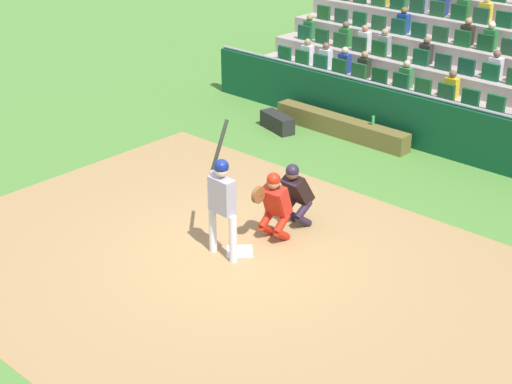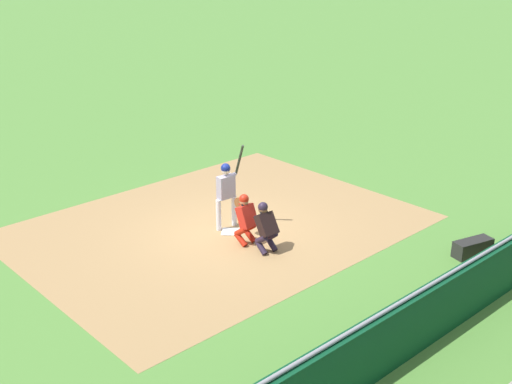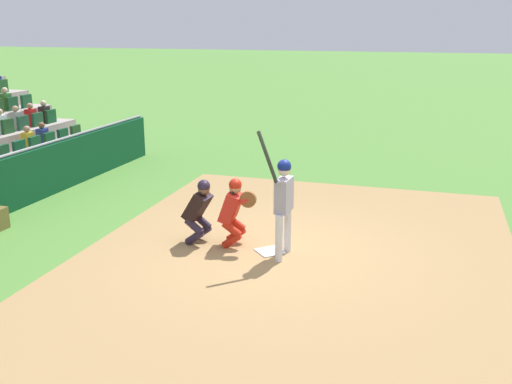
{
  "view_description": "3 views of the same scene",
  "coord_description": "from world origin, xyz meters",
  "px_view_note": "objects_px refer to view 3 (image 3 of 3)",
  "views": [
    {
      "loc": [
        -7.89,
        8.04,
        6.45
      ],
      "look_at": [
        0.03,
        -0.44,
        0.97
      ],
      "focal_mm": 53.54,
      "sensor_mm": 36.0,
      "label": 1
    },
    {
      "loc": [
        -9.57,
        -11.59,
        7.04
      ],
      "look_at": [
        0.51,
        -0.42,
        1.1
      ],
      "focal_mm": 45.37,
      "sensor_mm": 36.0,
      "label": 2
    },
    {
      "loc": [
        9.43,
        2.78,
        3.98
      ],
      "look_at": [
        0.37,
        -0.15,
        1.22
      ],
      "focal_mm": 40.91,
      "sensor_mm": 36.0,
      "label": 3
    }
  ],
  "objects_px": {
    "home_plate_marker": "(270,251)",
    "batter_at_plate": "(283,197)",
    "home_plate_umpire": "(199,208)",
    "catcher_crouching": "(234,208)"
  },
  "relations": [
    {
      "from": "catcher_crouching",
      "to": "home_plate_umpire",
      "type": "xyz_separation_m",
      "value": [
        0.06,
        -0.66,
        -0.04
      ]
    },
    {
      "from": "batter_at_plate",
      "to": "home_plate_umpire",
      "type": "relative_size",
      "value": 1.82
    },
    {
      "from": "batter_at_plate",
      "to": "catcher_crouching",
      "type": "bearing_deg",
      "value": -103.72
    },
    {
      "from": "home_plate_umpire",
      "to": "batter_at_plate",
      "type": "bearing_deg",
      "value": 83.79
    },
    {
      "from": "home_plate_marker",
      "to": "batter_at_plate",
      "type": "distance_m",
      "value": 1.12
    },
    {
      "from": "batter_at_plate",
      "to": "catcher_crouching",
      "type": "xyz_separation_m",
      "value": [
        -0.24,
        -1.0,
        -0.38
      ]
    },
    {
      "from": "batter_at_plate",
      "to": "catcher_crouching",
      "type": "distance_m",
      "value": 1.1
    },
    {
      "from": "batter_at_plate",
      "to": "catcher_crouching",
      "type": "height_order",
      "value": "batter_at_plate"
    },
    {
      "from": "home_plate_marker",
      "to": "batter_at_plate",
      "type": "height_order",
      "value": "batter_at_plate"
    },
    {
      "from": "batter_at_plate",
      "to": "home_plate_marker",
      "type": "bearing_deg",
      "value": -114.72
    }
  ]
}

